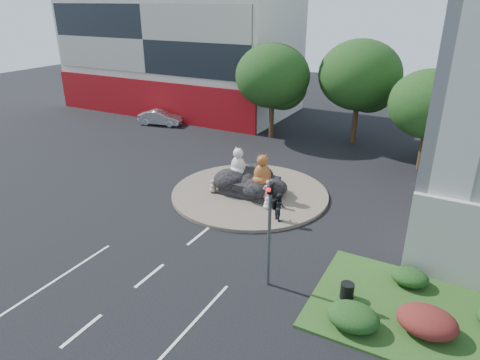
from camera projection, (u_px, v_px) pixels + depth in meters
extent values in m
plane|color=black|center=(150.00, 276.00, 19.49)|extent=(120.00, 120.00, 0.00)
cylinder|color=brown|center=(250.00, 193.00, 27.55)|extent=(10.00, 10.00, 0.20)
cube|color=silver|center=(181.00, 54.00, 47.71)|extent=(25.00, 12.00, 12.00)
cube|color=maroon|center=(148.00, 100.00, 44.37)|extent=(25.00, 0.30, 4.00)
cube|color=#B2AD9E|center=(143.00, 39.00, 41.99)|extent=(24.00, 0.15, 6.50)
cube|color=#214818|center=(442.00, 321.00, 16.64)|extent=(10.00, 6.00, 0.12)
cylinder|color=#382314|center=(271.00, 117.00, 38.33)|extent=(0.44, 0.44, 3.74)
ellipsoid|color=black|center=(273.00, 76.00, 36.91)|extent=(6.46, 6.46, 5.49)
sphere|color=black|center=(283.00, 86.00, 37.29)|extent=(4.25, 4.25, 4.25)
sphere|color=black|center=(264.00, 83.00, 37.20)|extent=(3.74, 3.74, 3.74)
cylinder|color=#382314|center=(355.00, 121.00, 36.84)|extent=(0.44, 0.44, 3.96)
ellipsoid|color=black|center=(360.00, 75.00, 35.33)|extent=(6.84, 6.84, 5.81)
sphere|color=black|center=(370.00, 86.00, 35.74)|extent=(4.50, 4.50, 4.50)
sphere|color=black|center=(350.00, 83.00, 35.64)|extent=(3.96, 3.96, 3.96)
cylinder|color=#382314|center=(422.00, 148.00, 31.10)|extent=(0.44, 0.44, 3.30)
ellipsoid|color=black|center=(430.00, 104.00, 29.85)|extent=(5.70, 5.70, 4.84)
sphere|color=black|center=(441.00, 114.00, 30.19)|extent=(3.75, 3.75, 3.75)
sphere|color=black|center=(418.00, 111.00, 30.12)|extent=(3.30, 3.30, 3.30)
ellipsoid|color=black|center=(353.00, 317.00, 16.14)|extent=(2.00, 1.60, 0.90)
ellipsoid|color=#4E1B15|center=(427.00, 322.00, 15.83)|extent=(2.20, 1.76, 0.99)
ellipsoid|color=black|center=(410.00, 277.00, 18.59)|extent=(1.60, 1.28, 0.72)
cylinder|color=#595B60|center=(269.00, 235.00, 17.94)|extent=(0.14, 0.14, 5.00)
imported|color=black|center=(270.00, 198.00, 17.28)|extent=(0.21, 0.26, 1.30)
imported|color=black|center=(275.00, 204.00, 17.27)|extent=(0.26, 1.24, 0.50)
sphere|color=red|center=(269.00, 190.00, 16.96)|extent=(0.18, 0.18, 0.18)
cube|color=silver|center=(461.00, 95.00, 18.07)|extent=(0.50, 0.22, 0.12)
imported|color=#D78C8B|center=(268.00, 192.00, 25.48)|extent=(0.70, 0.63, 1.61)
imported|color=black|center=(279.00, 206.00, 23.77)|extent=(0.98, 0.95, 1.59)
imported|color=#B0B2B8|center=(161.00, 118.00, 42.66)|extent=(4.59, 2.46, 1.44)
cylinder|color=black|center=(347.00, 291.00, 17.74)|extent=(0.73, 0.73, 0.69)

